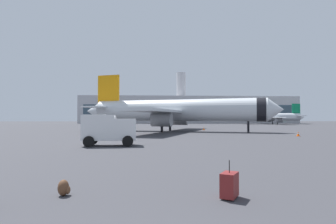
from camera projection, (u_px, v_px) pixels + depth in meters
airplane_at_gate at (176, 111)px, 48.34m from camera, size 34.54×31.63×10.50m
airplane_taxiing at (272, 117)px, 104.74m from camera, size 27.04×24.39×7.94m
service_truck at (99, 123)px, 42.88m from camera, size 4.98×2.89×2.90m
cargo_van at (109, 129)px, 23.23m from camera, size 4.52×2.57×2.60m
safety_cone_near at (204, 129)px, 53.77m from camera, size 0.44×0.44×0.60m
safety_cone_mid at (298, 134)px, 35.46m from camera, size 0.44×0.44×0.60m
rolling_suitcase at (229, 185)px, 8.00m from camera, size 0.68×0.75×1.10m
traveller_backpack at (64, 188)px, 8.26m from camera, size 0.36×0.40×0.48m
terminal_building at (188, 110)px, 132.11m from camera, size 97.96×23.94×24.18m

